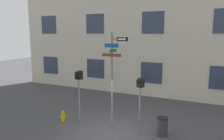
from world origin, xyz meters
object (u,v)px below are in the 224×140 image
at_px(pedestrian_signal_right, 140,92).
at_px(pedestrian_signal_left, 79,83).
at_px(fire_hydrant, 63,116).
at_px(trash_bin, 162,127).
at_px(street_sign_pole, 113,73).

bearing_deg(pedestrian_signal_right, pedestrian_signal_left, -179.23).
xyz_separation_m(fire_hydrant, trash_bin, (5.31, 0.56, 0.17)).
relative_size(pedestrian_signal_left, trash_bin, 3.12).
distance_m(street_sign_pole, pedestrian_signal_right, 1.60).
distance_m(pedestrian_signal_left, trash_bin, 4.74).
bearing_deg(trash_bin, fire_hydrant, -174.01).
distance_m(pedestrian_signal_left, fire_hydrant, 2.13).
distance_m(pedestrian_signal_right, fire_hydrant, 4.63).
relative_size(pedestrian_signal_left, fire_hydrant, 4.68).
bearing_deg(pedestrian_signal_right, street_sign_pole, 179.70).
bearing_deg(street_sign_pole, pedestrian_signal_left, -178.48).
xyz_separation_m(pedestrian_signal_left, pedestrian_signal_right, (3.35, 0.05, -0.12)).
bearing_deg(pedestrian_signal_left, fire_hydrant, -164.01).
xyz_separation_m(street_sign_pole, trash_bin, (2.43, 0.24, -2.41)).
distance_m(fire_hydrant, trash_bin, 5.34).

